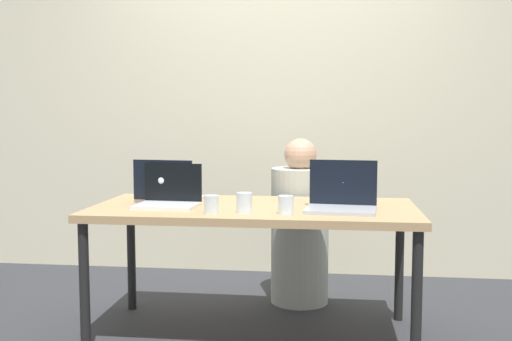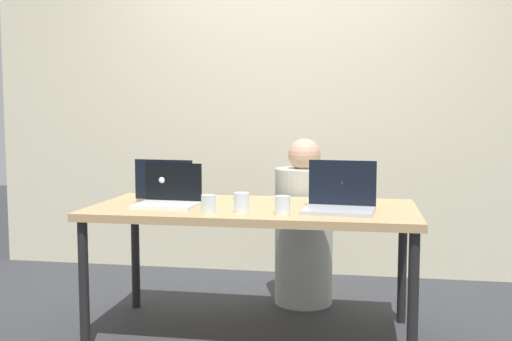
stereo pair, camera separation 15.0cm
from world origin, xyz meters
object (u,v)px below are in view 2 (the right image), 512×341
laptop_front_right (340,200)px  water_glass_left (209,205)px  laptop_back_left (170,192)px  water_glass_center (242,204)px  person_at_center (304,230)px  water_glass_right (283,206)px  laptop_front_left (169,197)px

laptop_front_right → water_glass_left: (-0.63, -0.17, -0.01)m
laptop_back_left → water_glass_center: size_ratio=3.60×
person_at_center → water_glass_center: size_ratio=10.39×
person_at_center → water_glass_right: size_ratio=11.50×
laptop_front_right → water_glass_right: size_ratio=4.10×
water_glass_right → water_glass_left: size_ratio=1.02×
water_glass_right → water_glass_left: bearing=-177.2°
laptop_front_right → laptop_front_left: size_ratio=1.13×
water_glass_right → laptop_front_left: bearing=164.6°
laptop_back_left → water_glass_center: bearing=151.0°
laptop_back_left → laptop_front_left: (0.05, -0.17, -0.00)m
laptop_front_right → water_glass_left: bearing=-159.2°
water_glass_center → laptop_front_left: bearing=159.7°
laptop_back_left → laptop_front_left: size_ratio=1.10×
water_glass_center → person_at_center: bearing=74.6°
laptop_front_right → water_glass_right: 0.31m
person_at_center → laptop_front_right: 0.80m
person_at_center → water_glass_left: size_ratio=11.69×
person_at_center → water_glass_right: 0.90m
person_at_center → laptop_back_left: person_at_center is taller
laptop_front_right → water_glass_center: (-0.47, -0.13, -0.01)m
water_glass_right → water_glass_left: 0.36m
laptop_front_right → laptop_back_left: (-0.94, 0.20, -0.00)m
laptop_front_left → water_glass_left: 0.32m
laptop_front_right → water_glass_right: laptop_front_right is taller
person_at_center → laptop_front_right: (0.24, -0.70, 0.29)m
laptop_front_right → laptop_front_left: (-0.89, 0.02, -0.01)m
person_at_center → laptop_back_left: 0.91m
laptop_back_left → water_glass_left: bearing=136.9°
water_glass_center → water_glass_right: bearing=-4.6°
water_glass_right → laptop_back_left: bearing=152.9°
person_at_center → laptop_front_right: size_ratio=2.81×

